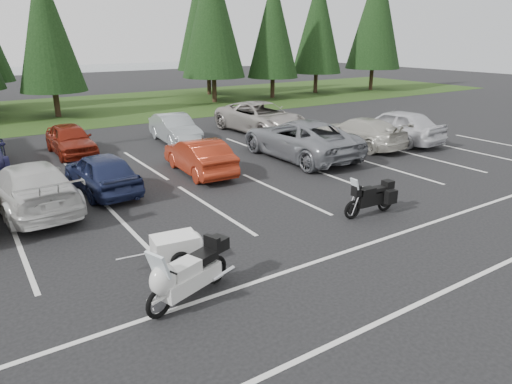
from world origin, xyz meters
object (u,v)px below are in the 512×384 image
object	(u,v)px
car_near_4	(101,172)
car_near_5	(199,156)
car_near_6	(299,139)
car_far_2	(70,139)
car_near_3	(31,187)
car_near_8	(395,126)
car_far_3	(175,129)
touring_motorcycle	(189,269)
cargo_trailer	(175,249)
car_near_7	(358,132)
adventure_motorcycle	(370,195)
car_far_4	(261,118)

from	to	relation	value
car_near_4	car_near_5	bearing A→B (deg)	179.58
car_near_6	car_far_2	bearing A→B (deg)	-36.54
car_near_3	car_far_2	world-z (taller)	car_near_3
car_near_8	car_far_2	distance (m)	15.43
car_near_4	car_far_2	bearing A→B (deg)	-96.39
car_near_3	car_far_3	distance (m)	9.74
car_near_3	car_near_6	distance (m)	10.81
car_far_2	car_near_6	bearing A→B (deg)	-37.31
touring_motorcycle	cargo_trailer	size ratio (longest dim) A/B	1.65
touring_motorcycle	car_near_6	bearing A→B (deg)	21.03
car_near_7	adventure_motorcycle	bearing A→B (deg)	41.78
car_far_3	adventure_motorcycle	size ratio (longest dim) A/B	2.04
car_near_5	car_far_4	xyz separation A→B (m)	(6.39, 5.19, 0.15)
cargo_trailer	adventure_motorcycle	size ratio (longest dim) A/B	0.73
car_near_7	touring_motorcycle	xyz separation A→B (m)	(-12.59, -7.79, -0.02)
car_near_3	car_far_3	size ratio (longest dim) A/B	1.22
car_near_3	car_near_8	xyz separation A→B (m)	(16.65, 0.26, 0.09)
car_near_6	touring_motorcycle	bearing A→B (deg)	40.58
car_near_6	car_near_7	xyz separation A→B (m)	(3.61, 0.02, -0.13)
car_far_3	cargo_trailer	size ratio (longest dim) A/B	2.81
car_near_7	car_far_3	world-z (taller)	car_near_7
car_near_7	car_near_4	bearing A→B (deg)	-5.01
car_near_3	cargo_trailer	bearing A→B (deg)	107.24
car_near_3	car_far_3	bearing A→B (deg)	-144.37
car_far_2	cargo_trailer	xyz separation A→B (m)	(-0.35, -12.19, -0.34)
car_near_3	car_far_3	world-z (taller)	car_near_3
car_near_7	adventure_motorcycle	distance (m)	8.96
car_far_2	cargo_trailer	distance (m)	12.20
car_near_4	car_near_6	xyz separation A→B (m)	(8.54, -0.02, 0.14)
car_near_7	cargo_trailer	size ratio (longest dim) A/B	3.24
touring_motorcycle	car_near_3	bearing A→B (deg)	84.28
car_near_7	car_far_4	world-z (taller)	car_far_4
car_near_3	car_near_6	xyz separation A→B (m)	(10.80, 0.54, 0.09)
car_far_3	touring_motorcycle	world-z (taller)	car_far_3
car_near_4	car_far_3	world-z (taller)	car_near_4
car_near_3	car_far_4	world-z (taller)	car_far_4
car_near_5	car_near_3	bearing A→B (deg)	10.35
car_near_7	car_far_3	size ratio (longest dim) A/B	1.15
car_near_3	touring_motorcycle	world-z (taller)	car_near_3
cargo_trailer	adventure_motorcycle	world-z (taller)	adventure_motorcycle
cargo_trailer	car_near_5	bearing A→B (deg)	65.95
cargo_trailer	adventure_motorcycle	bearing A→B (deg)	3.49
car_near_4	car_far_3	bearing A→B (deg)	-135.89
car_near_5	car_far_2	bearing A→B (deg)	-55.95
car_far_2	car_far_3	world-z (taller)	car_far_3
car_far_2	car_far_4	distance (m)	9.88
car_near_4	touring_motorcycle	world-z (taller)	car_near_4
car_near_5	touring_motorcycle	xyz separation A→B (m)	(-4.23, -7.99, 0.00)
car_near_4	car_near_8	bearing A→B (deg)	175.34
car_near_8	adventure_motorcycle	distance (m)	10.44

